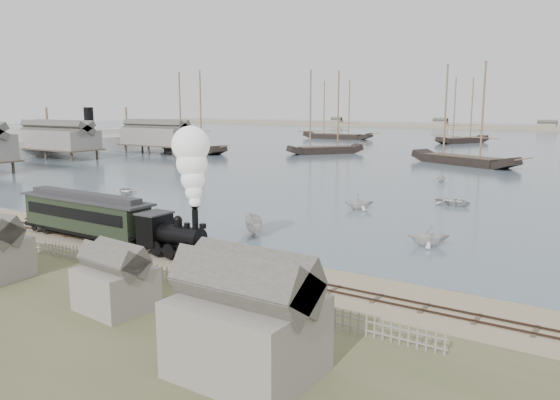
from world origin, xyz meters
The scene contains 24 objects.
ground centered at (0.00, 0.00, 0.00)m, with size 600.00×600.00×0.00m, color tan.
harbor_water centered at (0.00, 170.00, 0.03)m, with size 600.00×336.00×0.06m, color #455562.
rail_track centered at (0.00, -2.00, 0.04)m, with size 120.00×1.80×0.16m.
picket_fence_west centered at (-6.50, -7.00, 0.00)m, with size 19.00×0.10×1.20m, color gray, non-canonical shape.
picket_fence_east centered at (12.50, -7.50, 0.00)m, with size 15.00×0.10×1.20m, color gray, non-canonical shape.
shed_mid centered at (2.00, -12.00, 0.00)m, with size 4.00×3.50×3.60m, color gray, non-canonical shape.
shed_right centered at (13.00, -14.00, 0.00)m, with size 6.00×5.00×5.10m, color gray, non-canonical shape.
western_wharf centered at (-76.00, 40.00, 4.06)m, with size 36.00×56.00×8.00m, color gray, non-canonical shape.
locomotive centered at (-1.59, -2.00, 4.56)m, with size 7.94×2.97×9.90m.
passenger_coach centered at (-13.80, -2.00, 2.28)m, with size 14.94×2.88×3.63m.
beached_dinghy centered at (-11.18, 0.63, 0.39)m, with size 3.77×2.69×0.78m, color silver.
steamship centered at (-89.00, 56.67, 5.60)m, with size 50.66×8.44×11.08m, color silver, non-canonical shape.
rowboat_0 centered at (-29.99, 16.65, 0.46)m, with size 3.88×2.77×0.80m, color silver.
rowboat_1 centered at (0.68, 23.79, 0.94)m, with size 3.34×2.88×1.76m, color silver.
rowboat_2 centered at (-2.19, 7.31, 0.86)m, with size 4.14×1.56×1.60m, color silver.
rowboat_3 centered at (8.90, 32.37, 0.51)m, with size 4.33×3.10×0.90m, color silver.
rowboat_4 centered at (12.53, 12.19, 0.96)m, with size 3.42×2.95×1.80m, color silver.
rowboat_6 centered at (-38.47, 37.50, 0.42)m, with size 3.46×2.47×0.72m, color silver.
rowboat_7 centered at (1.68, 51.04, 0.78)m, with size 2.74×2.36×1.44m, color silver.
schooner_0 centered at (-66.07, 69.15, 10.06)m, with size 22.51×5.19×20.00m, color black, non-canonical shape.
schooner_1 centered at (-36.74, 84.23, 10.06)m, with size 18.85×4.35×20.00m, color black, non-canonical shape.
schooner_2 centered at (-2.29, 77.76, 10.06)m, with size 23.27×5.37×20.00m, color black, non-canonical shape.
schooner_6 centered at (-60.82, 136.86, 10.06)m, with size 24.51×5.66×20.00m, color black, non-canonical shape.
schooner_7 centered at (-19.01, 139.58, 10.06)m, with size 19.47×4.49×20.00m, color black, non-canonical shape.
Camera 1 is at (26.64, -32.08, 11.83)m, focal length 35.00 mm.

